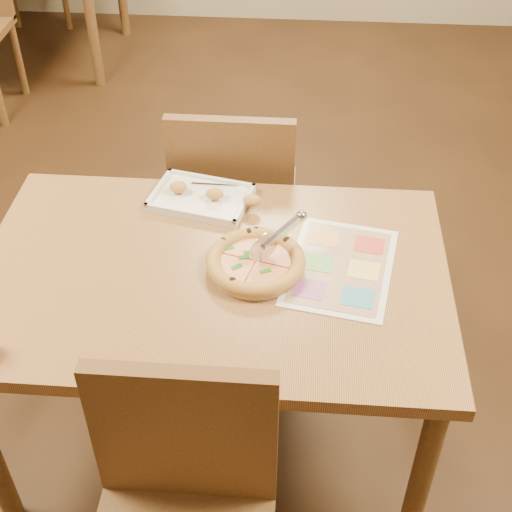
# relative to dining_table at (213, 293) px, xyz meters

# --- Properties ---
(room) EXTENTS (7.00, 7.00, 7.00)m
(room) POSITION_rel_dining_table_xyz_m (0.00, 0.00, 0.72)
(room) COLOR black
(room) RESTS_ON ground
(dining_table) EXTENTS (1.30, 0.85, 0.72)m
(dining_table) POSITION_rel_dining_table_xyz_m (0.00, 0.00, 0.00)
(dining_table) COLOR olive
(dining_table) RESTS_ON ground
(chair_near) EXTENTS (0.42, 0.42, 0.47)m
(chair_near) POSITION_rel_dining_table_xyz_m (0.00, -0.60, -0.07)
(chair_near) COLOR brown
(chair_near) RESTS_ON ground
(chair_far) EXTENTS (0.42, 0.42, 0.47)m
(chair_far) POSITION_rel_dining_table_xyz_m (-0.00, 0.60, -0.07)
(chair_far) COLOR brown
(chair_far) RESTS_ON ground
(plate) EXTENTS (0.29, 0.29, 0.01)m
(plate) POSITION_rel_dining_table_xyz_m (0.12, 0.01, 0.09)
(plate) COLOR silver
(plate) RESTS_ON dining_table
(pizza) EXTENTS (0.27, 0.27, 0.04)m
(pizza) POSITION_rel_dining_table_xyz_m (0.12, 0.02, 0.11)
(pizza) COLOR gold
(pizza) RESTS_ON plate
(pizza_cutter) EXTENTS (0.14, 0.12, 0.10)m
(pizza_cutter) POSITION_rel_dining_table_xyz_m (0.17, 0.05, 0.18)
(pizza_cutter) COLOR silver
(pizza_cutter) RESTS_ON pizza
(appetizer_tray) EXTENTS (0.35, 0.26, 0.06)m
(appetizer_tray) POSITION_rel_dining_table_xyz_m (-0.06, 0.31, 0.10)
(appetizer_tray) COLOR white
(appetizer_tray) RESTS_ON dining_table
(menu) EXTENTS (0.34, 0.43, 0.00)m
(menu) POSITION_rel_dining_table_xyz_m (0.35, 0.04, 0.09)
(menu) COLOR silver
(menu) RESTS_ON dining_table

